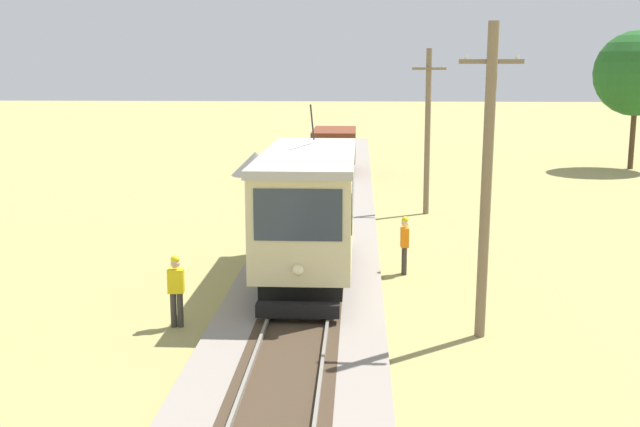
% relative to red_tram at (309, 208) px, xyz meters
% --- Properties ---
extents(red_tram, '(2.60, 8.54, 4.79)m').
position_rel_red_tram_xyz_m(red_tram, '(0.00, 0.00, 0.00)').
color(red_tram, beige).
rests_on(red_tram, rail_right).
extents(freight_car, '(2.40, 5.20, 2.31)m').
position_rel_red_tram_xyz_m(freight_car, '(-0.00, 22.24, -0.64)').
color(freight_car, brown).
rests_on(freight_car, rail_right).
extents(utility_pole_near_tram, '(1.40, 0.48, 7.18)m').
position_rel_red_tram_xyz_m(utility_pole_near_tram, '(4.28, -4.51, 1.49)').
color(utility_pole_near_tram, '#7A664C').
rests_on(utility_pole_near_tram, ground).
extents(utility_pole_mid, '(1.40, 0.57, 6.92)m').
position_rel_red_tram_xyz_m(utility_pole_mid, '(4.28, 10.97, 1.36)').
color(utility_pole_mid, '#7A664C').
rests_on(utility_pole_mid, ground).
extents(gravel_pile, '(2.81, 2.81, 1.35)m').
position_rel_red_tram_xyz_m(gravel_pile, '(-4.52, 22.10, -1.52)').
color(gravel_pile, gray).
rests_on(gravel_pile, ground).
extents(track_worker, '(0.40, 0.27, 1.78)m').
position_rel_red_tram_xyz_m(track_worker, '(-2.94, -4.11, -1.21)').
color(track_worker, '#38332D').
rests_on(track_worker, ground).
extents(second_worker, '(0.25, 0.38, 1.78)m').
position_rel_red_tram_xyz_m(second_worker, '(2.82, 1.00, -1.21)').
color(second_worker, '#38332D').
rests_on(second_worker, ground).
extents(tree_left_near, '(5.07, 5.07, 8.27)m').
position_rel_red_tram_xyz_m(tree_left_near, '(17.92, 25.99, 3.53)').
color(tree_left_near, '#4C3823').
rests_on(tree_left_near, ground).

